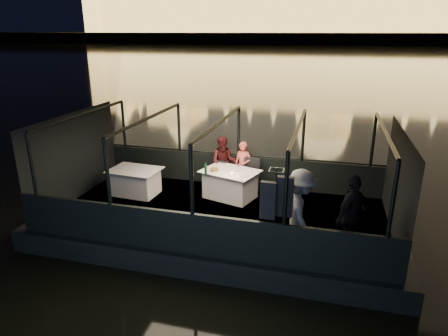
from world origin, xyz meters
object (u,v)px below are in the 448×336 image
(dining_table_central, at_px, (230,184))
(person_woman_coral, at_px, (243,164))
(wine_bottle, at_px, (206,169))
(passenger_dark, at_px, (351,215))
(person_man_maroon, at_px, (224,162))
(passenger_stripe, at_px, (300,214))
(chair_port_right, at_px, (250,178))
(dining_table_aft, at_px, (136,181))
(chair_port_left, at_px, (218,175))
(coat_stand, at_px, (274,217))

(dining_table_central, distance_m, person_woman_coral, 0.83)
(person_woman_coral, xyz_separation_m, wine_bottle, (-0.74, -1.14, 0.17))
(dining_table_central, xyz_separation_m, passenger_dark, (3.02, -2.17, 0.47))
(person_man_maroon, relative_size, passenger_stripe, 0.84)
(chair_port_right, xyz_separation_m, person_man_maroon, (-0.84, 0.25, 0.30))
(dining_table_aft, height_order, chair_port_left, chair_port_left)
(wine_bottle, bearing_deg, dining_table_central, 37.27)
(dining_table_central, xyz_separation_m, dining_table_aft, (-2.58, -0.43, 0.00))
(passenger_stripe, bearing_deg, wine_bottle, 34.60)
(chair_port_right, distance_m, passenger_dark, 3.70)
(dining_table_aft, xyz_separation_m, person_woman_coral, (2.77, 1.15, 0.36))
(chair_port_left, height_order, coat_stand, coat_stand)
(person_man_maroon, bearing_deg, chair_port_left, -114.45)
(person_woman_coral, height_order, person_man_maroon, person_man_maroon)
(coat_stand, distance_m, passenger_dark, 1.56)
(person_man_maroon, height_order, wine_bottle, person_man_maroon)
(chair_port_left, bearing_deg, wine_bottle, -92.59)
(person_man_maroon, relative_size, passenger_dark, 0.88)
(dining_table_aft, xyz_separation_m, chair_port_left, (2.12, 0.88, 0.06))
(dining_table_aft, height_order, passenger_dark, passenger_dark)
(dining_table_central, relative_size, person_woman_coral, 1.05)
(person_woman_coral, xyz_separation_m, passenger_stripe, (1.84, -3.09, 0.10))
(passenger_stripe, bearing_deg, dining_table_aft, 48.88)
(dining_table_central, relative_size, passenger_stripe, 0.82)
(chair_port_right, xyz_separation_m, wine_bottle, (-1.01, -0.89, 0.47))
(person_woman_coral, distance_m, passenger_stripe, 3.60)
(person_woman_coral, bearing_deg, dining_table_aft, -147.28)
(dining_table_central, bearing_deg, passenger_dark, -35.70)
(chair_port_left, bearing_deg, dining_table_central, -40.93)
(person_man_maroon, xyz_separation_m, wine_bottle, (-0.17, -1.14, 0.17))
(person_woman_coral, bearing_deg, coat_stand, -58.14)
(dining_table_central, distance_m, chair_port_left, 0.65)
(passenger_stripe, height_order, passenger_dark, passenger_stripe)
(dining_table_aft, height_order, passenger_stripe, passenger_stripe)
(coat_stand, relative_size, wine_bottle, 6.10)
(dining_table_aft, distance_m, chair_port_left, 2.30)
(person_man_maroon, distance_m, wine_bottle, 1.17)
(passenger_stripe, height_order, wine_bottle, passenger_stripe)
(passenger_stripe, distance_m, wine_bottle, 3.23)
(person_woman_coral, relative_size, passenger_dark, 0.81)
(chair_port_left, relative_size, person_woman_coral, 0.58)
(dining_table_central, relative_size, passenger_dark, 0.85)
(chair_port_left, bearing_deg, person_woman_coral, 25.98)
(chair_port_left, bearing_deg, passenger_stripe, -45.14)
(dining_table_central, relative_size, chair_port_left, 1.80)
(coat_stand, distance_m, person_man_maroon, 4.00)
(dining_table_central, height_order, passenger_dark, passenger_dark)
(dining_table_aft, relative_size, wine_bottle, 4.32)
(chair_port_left, bearing_deg, dining_table_aft, -154.00)
(person_man_maroon, relative_size, wine_bottle, 4.76)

